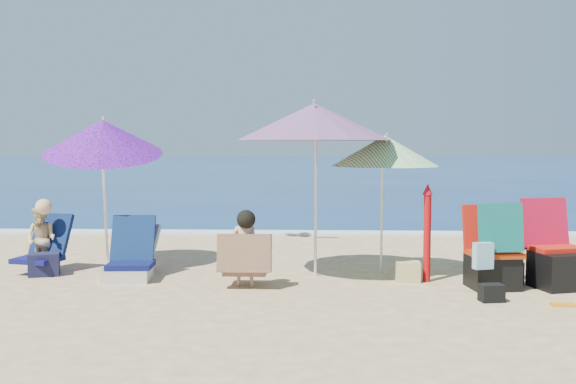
{
  "coord_description": "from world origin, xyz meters",
  "views": [
    {
      "loc": [
        -0.0,
        -7.35,
        1.7
      ],
      "look_at": [
        -0.3,
        1.0,
        1.1
      ],
      "focal_mm": 40.92,
      "sensor_mm": 36.0,
      "label": 1
    }
  ],
  "objects_px": {
    "camp_chair_left": "(557,261)",
    "person_left": "(42,239)",
    "person_center": "(245,250)",
    "umbrella_blue": "(103,137)",
    "umbrella_turquoise": "(314,122)",
    "chair_navy": "(130,263)",
    "umbrella_striped": "(385,151)",
    "furled_umbrella": "(427,228)",
    "chair_rainbow": "(133,263)",
    "camp_chair_right": "(493,257)"
  },
  "relations": [
    {
      "from": "camp_chair_left",
      "to": "person_left",
      "type": "height_order",
      "value": "camp_chair_left"
    },
    {
      "from": "person_center",
      "to": "person_left",
      "type": "distance_m",
      "value": 2.91
    },
    {
      "from": "person_left",
      "to": "umbrella_blue",
      "type": "bearing_deg",
      "value": 22.51
    },
    {
      "from": "umbrella_turquoise",
      "to": "umbrella_blue",
      "type": "distance_m",
      "value": 2.93
    },
    {
      "from": "person_center",
      "to": "person_left",
      "type": "xyz_separation_m",
      "value": [
        -2.79,
        0.82,
        -0.0
      ]
    },
    {
      "from": "umbrella_blue",
      "to": "person_left",
      "type": "distance_m",
      "value": 1.58
    },
    {
      "from": "chair_navy",
      "to": "camp_chair_left",
      "type": "xyz_separation_m",
      "value": [
        5.24,
        -0.27,
        0.11
      ]
    },
    {
      "from": "umbrella_striped",
      "to": "chair_navy",
      "type": "bearing_deg",
      "value": -172.75
    },
    {
      "from": "person_left",
      "to": "furled_umbrella",
      "type": "bearing_deg",
      "value": -4.65
    },
    {
      "from": "umbrella_turquoise",
      "to": "umbrella_blue",
      "type": "xyz_separation_m",
      "value": [
        -2.87,
        0.53,
        -0.18
      ]
    },
    {
      "from": "umbrella_striped",
      "to": "person_left",
      "type": "relative_size",
      "value": 1.88
    },
    {
      "from": "chair_rainbow",
      "to": "umbrella_blue",
      "type": "bearing_deg",
      "value": 136.42
    },
    {
      "from": "umbrella_turquoise",
      "to": "umbrella_blue",
      "type": "relative_size",
      "value": 1.14
    },
    {
      "from": "umbrella_turquoise",
      "to": "person_center",
      "type": "relative_size",
      "value": 2.71
    },
    {
      "from": "umbrella_striped",
      "to": "camp_chair_left",
      "type": "relative_size",
      "value": 1.77
    },
    {
      "from": "umbrella_striped",
      "to": "umbrella_blue",
      "type": "xyz_separation_m",
      "value": [
        -3.79,
        0.3,
        0.19
      ]
    },
    {
      "from": "camp_chair_left",
      "to": "person_center",
      "type": "xyz_separation_m",
      "value": [
        -3.73,
        -0.15,
        0.14
      ]
    },
    {
      "from": "chair_rainbow",
      "to": "person_left",
      "type": "relative_size",
      "value": 0.77
    },
    {
      "from": "umbrella_blue",
      "to": "chair_rainbow",
      "type": "bearing_deg",
      "value": -43.58
    },
    {
      "from": "umbrella_turquoise",
      "to": "person_center",
      "type": "bearing_deg",
      "value": -144.14
    },
    {
      "from": "umbrella_striped",
      "to": "furled_umbrella",
      "type": "relative_size",
      "value": 1.52
    },
    {
      "from": "umbrella_striped",
      "to": "umbrella_blue",
      "type": "height_order",
      "value": "umbrella_blue"
    },
    {
      "from": "furled_umbrella",
      "to": "chair_rainbow",
      "type": "xyz_separation_m",
      "value": [
        -3.76,
        0.22,
        -0.5
      ]
    },
    {
      "from": "umbrella_striped",
      "to": "umbrella_blue",
      "type": "bearing_deg",
      "value": 175.45
    },
    {
      "from": "umbrella_blue",
      "to": "person_left",
      "type": "xyz_separation_m",
      "value": [
        -0.75,
        -0.31,
        -1.36
      ]
    },
    {
      "from": "chair_navy",
      "to": "person_left",
      "type": "relative_size",
      "value": 0.8
    },
    {
      "from": "umbrella_blue",
      "to": "umbrella_striped",
      "type": "bearing_deg",
      "value": -4.55
    },
    {
      "from": "furled_umbrella",
      "to": "chair_navy",
      "type": "height_order",
      "value": "furled_umbrella"
    },
    {
      "from": "chair_rainbow",
      "to": "camp_chair_right",
      "type": "bearing_deg",
      "value": -7.63
    },
    {
      "from": "umbrella_striped",
      "to": "person_left",
      "type": "bearing_deg",
      "value": -179.91
    },
    {
      "from": "umbrella_striped",
      "to": "camp_chair_left",
      "type": "bearing_deg",
      "value": -18.92
    },
    {
      "from": "camp_chair_left",
      "to": "person_left",
      "type": "bearing_deg",
      "value": 174.1
    },
    {
      "from": "chair_rainbow",
      "to": "chair_navy",
      "type": "bearing_deg",
      "value": -85.44
    },
    {
      "from": "furled_umbrella",
      "to": "camp_chair_right",
      "type": "relative_size",
      "value": 1.19
    },
    {
      "from": "furled_umbrella",
      "to": "chair_rainbow",
      "type": "distance_m",
      "value": 3.79
    },
    {
      "from": "umbrella_turquoise",
      "to": "person_center",
      "type": "height_order",
      "value": "umbrella_turquoise"
    },
    {
      "from": "person_left",
      "to": "camp_chair_left",
      "type": "bearing_deg",
      "value": -5.9
    },
    {
      "from": "umbrella_striped",
      "to": "person_center",
      "type": "relative_size",
      "value": 1.99
    },
    {
      "from": "umbrella_blue",
      "to": "chair_rainbow",
      "type": "relative_size",
      "value": 2.91
    },
    {
      "from": "umbrella_striped",
      "to": "umbrella_blue",
      "type": "relative_size",
      "value": 0.84
    },
    {
      "from": "umbrella_blue",
      "to": "chair_navy",
      "type": "xyz_separation_m",
      "value": [
        0.54,
        -0.72,
        -1.6
      ]
    },
    {
      "from": "umbrella_turquoise",
      "to": "furled_umbrella",
      "type": "distance_m",
      "value": 1.93
    },
    {
      "from": "person_center",
      "to": "person_left",
      "type": "height_order",
      "value": "person_left"
    },
    {
      "from": "camp_chair_right",
      "to": "person_left",
      "type": "xyz_separation_m",
      "value": [
        -5.73,
        0.79,
        0.08
      ]
    },
    {
      "from": "chair_rainbow",
      "to": "umbrella_striped",
      "type": "bearing_deg",
      "value": 3.43
    },
    {
      "from": "camp_chair_right",
      "to": "person_left",
      "type": "distance_m",
      "value": 5.78
    },
    {
      "from": "furled_umbrella",
      "to": "chair_navy",
      "type": "bearing_deg",
      "value": 179.97
    },
    {
      "from": "umbrella_blue",
      "to": "camp_chair_left",
      "type": "distance_m",
      "value": 6.05
    },
    {
      "from": "umbrella_striped",
      "to": "umbrella_blue",
      "type": "distance_m",
      "value": 3.81
    },
    {
      "from": "furled_umbrella",
      "to": "person_center",
      "type": "relative_size",
      "value": 1.31
    }
  ]
}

